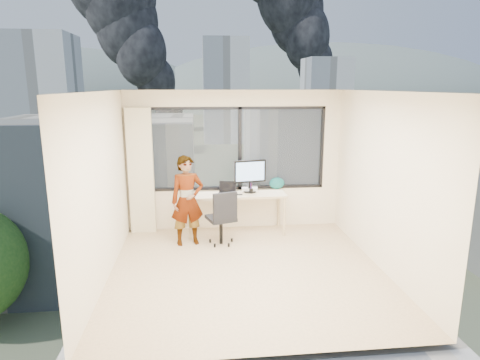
{
  "coord_description": "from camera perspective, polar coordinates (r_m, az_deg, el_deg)",
  "views": [
    {
      "loc": [
        -0.69,
        -5.64,
        2.68
      ],
      "look_at": [
        0.0,
        1.0,
        1.15
      ],
      "focal_mm": 31.0,
      "sensor_mm": 36.0,
      "label": 1
    }
  ],
  "objects": [
    {
      "name": "floor",
      "position": [
        6.28,
        0.97,
        -12.35
      ],
      "size": [
        4.0,
        4.0,
        0.01
      ],
      "primitive_type": "cube",
      "color": "#D8B98C",
      "rests_on": "ground"
    },
    {
      "name": "ceiling",
      "position": [
        5.68,
        1.07,
        12.11
      ],
      "size": [
        4.0,
        4.0,
        0.01
      ],
      "primitive_type": "cube",
      "color": "white",
      "rests_on": "ground"
    },
    {
      "name": "wall_front",
      "position": [
        3.95,
        4.56,
        -7.56
      ],
      "size": [
        4.0,
        0.01,
        2.6
      ],
      "primitive_type": "cube",
      "color": "beige",
      "rests_on": "ground"
    },
    {
      "name": "wall_left",
      "position": [
        5.95,
        -18.48,
        -1.18
      ],
      "size": [
        0.01,
        4.0,
        2.6
      ],
      "primitive_type": "cube",
      "color": "beige",
      "rests_on": "ground"
    },
    {
      "name": "wall_right",
      "position": [
        6.4,
        19.09,
        -0.26
      ],
      "size": [
        0.01,
        4.0,
        2.6
      ],
      "primitive_type": "cube",
      "color": "beige",
      "rests_on": "ground"
    },
    {
      "name": "window_wall",
      "position": [
        7.76,
        -0.4,
        4.35
      ],
      "size": [
        3.3,
        0.16,
        1.55
      ],
      "primitive_type": null,
      "color": "black",
      "rests_on": "ground"
    },
    {
      "name": "curtain",
      "position": [
        7.74,
        -13.47,
        1.15
      ],
      "size": [
        0.45,
        0.14,
        2.3
      ],
      "primitive_type": "cube",
      "color": "#F5F0C0",
      "rests_on": "floor"
    },
    {
      "name": "desk",
      "position": [
        7.68,
        -0.51,
        -4.55
      ],
      "size": [
        1.8,
        0.6,
        0.75
      ],
      "primitive_type": "cube",
      "color": "tan",
      "rests_on": "floor"
    },
    {
      "name": "chair",
      "position": [
        7.11,
        -2.64,
        -5.04
      ],
      "size": [
        0.63,
        0.63,
        0.98
      ],
      "primitive_type": null,
      "rotation": [
        0.0,
        0.0,
        0.31
      ],
      "color": "black",
      "rests_on": "floor"
    },
    {
      "name": "person",
      "position": [
        7.09,
        -7.26,
        -2.83
      ],
      "size": [
        0.63,
        0.49,
        1.54
      ],
      "primitive_type": "imported",
      "rotation": [
        0.0,
        0.0,
        0.23
      ],
      "color": "#2D2D33",
      "rests_on": "floor"
    },
    {
      "name": "monitor",
      "position": [
        7.61,
        1.37,
        0.57
      ],
      "size": [
        0.62,
        0.25,
        0.61
      ],
      "primitive_type": null,
      "rotation": [
        0.0,
        0.0,
        0.2
      ],
      "color": "black",
      "rests_on": "desk"
    },
    {
      "name": "game_console",
      "position": [
        7.76,
        1.34,
        -1.22
      ],
      "size": [
        0.32,
        0.28,
        0.07
      ],
      "primitive_type": "cube",
      "rotation": [
        0.0,
        0.0,
        -0.13
      ],
      "color": "white",
      "rests_on": "desk"
    },
    {
      "name": "laptop",
      "position": [
        7.48,
        -1.88,
        -1.23
      ],
      "size": [
        0.4,
        0.41,
        0.2
      ],
      "primitive_type": null,
      "rotation": [
        0.0,
        0.0,
        -0.29
      ],
      "color": "black",
      "rests_on": "desk"
    },
    {
      "name": "cellphone",
      "position": [
        7.48,
        -0.05,
        -1.99
      ],
      "size": [
        0.11,
        0.06,
        0.01
      ],
      "primitive_type": "cube",
      "rotation": [
        0.0,
        0.0,
        -0.11
      ],
      "color": "black",
      "rests_on": "desk"
    },
    {
      "name": "pen_cup",
      "position": [
        7.58,
        1.53,
        -1.5
      ],
      "size": [
        0.09,
        0.09,
        0.09
      ],
      "primitive_type": "cylinder",
      "rotation": [
        0.0,
        0.0,
        0.33
      ],
      "color": "black",
      "rests_on": "desk"
    },
    {
      "name": "handbag",
      "position": [
        7.9,
        5.09,
        -0.44
      ],
      "size": [
        0.31,
        0.2,
        0.22
      ],
      "primitive_type": "ellipsoid",
      "rotation": [
        0.0,
        0.0,
        -0.2
      ],
      "color": "#0E4E54",
      "rests_on": "desk"
    },
    {
      "name": "exterior_ground",
      "position": [
        126.74,
        -5.61,
        5.28
      ],
      "size": [
        400.0,
        400.0,
        0.04
      ],
      "primitive_type": "cube",
      "color": "#515B3D",
      "rests_on": "ground"
    },
    {
      "name": "near_bldg_a",
      "position": [
        37.85,
        -18.44,
        -2.6
      ],
      "size": [
        16.0,
        12.0,
        14.0
      ],
      "primitive_type": "cube",
      "color": "beige",
      "rests_on": "exterior_ground"
    },
    {
      "name": "near_bldg_b",
      "position": [
        46.27,
        10.09,
        1.89
      ],
      "size": [
        14.0,
        13.0,
        16.0
      ],
      "primitive_type": "cube",
      "color": "white",
      "rests_on": "exterior_ground"
    },
    {
      "name": "far_tower_a",
      "position": [
        106.36,
        -25.2,
        10.26
      ],
      "size": [
        14.0,
        14.0,
        28.0
      ],
      "primitive_type": "cube",
      "color": "silver",
      "rests_on": "exterior_ground"
    },
    {
      "name": "far_tower_b",
      "position": [
        125.95,
        -2.04,
        12.13
      ],
      "size": [
        13.0,
        13.0,
        30.0
      ],
      "primitive_type": "cube",
      "color": "silver",
      "rests_on": "exterior_ground"
    },
    {
      "name": "far_tower_c",
      "position": [
        152.68,
        11.69,
        11.26
      ],
      "size": [
        15.0,
        15.0,
        26.0
      ],
      "primitive_type": "cube",
      "color": "silver",
      "rests_on": "exterior_ground"
    },
    {
      "name": "far_tower_d",
      "position": [
        166.65,
        -27.2,
        9.55
      ],
      "size": [
        16.0,
        14.0,
        22.0
      ],
      "primitive_type": "cube",
      "color": "silver",
      "rests_on": "exterior_ground"
    },
    {
      "name": "hill_a",
      "position": [
        347.21,
        -26.38,
        8.83
      ],
      "size": [
        288.0,
        216.0,
        90.0
      ],
      "primitive_type": "ellipsoid",
      "color": "slate",
      "rests_on": "exterior_ground"
    },
    {
      "name": "hill_b",
      "position": [
        341.26,
        11.39,
        9.85
      ],
      "size": [
        300.0,
        220.0,
        96.0
      ],
      "primitive_type": "ellipsoid",
      "color": "slate",
      "rests_on": "exterior_ground"
    },
    {
      "name": "tree_b",
      "position": [
        27.0,
        4.85,
        -13.96
      ],
      "size": [
        7.6,
        7.6,
        9.0
      ],
      "primitive_type": null,
      "color": "#27511B",
      "rests_on": "exterior_ground"
    },
    {
      "name": "tree_c",
      "position": [
        52.29,
        19.95,
        -0.8
      ],
      "size": [
        8.4,
        8.4,
        10.0
      ],
      "primitive_type": null,
      "color": "#27511B",
      "rests_on": "exterior_ground"
    },
    {
      "name": "smoke_plume_b",
      "position": [
        185.85,
        12.3,
        20.14
      ],
      "size": [
        30.0,
        18.0,
        70.0
      ],
      "primitive_type": null,
      "color": "black",
      "rests_on": "exterior_ground"
    }
  ]
}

